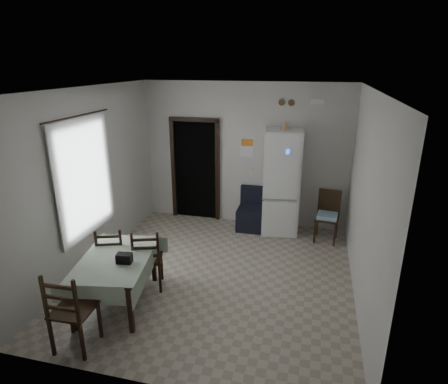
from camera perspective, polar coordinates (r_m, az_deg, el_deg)
name	(u,v)px	position (r m, az deg, el deg)	size (l,w,h in m)	color
ground	(217,275)	(6.16, -1.14, -12.56)	(4.50, 4.50, 0.00)	#AA9F8B
ceiling	(215,89)	(5.25, -1.35, 15.44)	(4.20, 4.50, 0.02)	white
wall_back	(245,155)	(7.65, 3.15, 5.62)	(4.20, 0.02, 2.90)	silver
wall_front	(153,266)	(3.60, -10.71, -11.05)	(4.20, 0.02, 2.90)	silver
wall_left	(90,180)	(6.39, -19.75, 1.74)	(0.02, 4.50, 2.90)	silver
wall_right	(366,202)	(5.42, 20.76, -1.44)	(0.02, 4.50, 2.90)	silver
doorway	(199,168)	(8.19, -3.88, 3.70)	(1.06, 0.52, 2.22)	black
window_recess	(79,177)	(6.23, -21.22, 2.10)	(0.10, 1.20, 1.60)	silver
curtain	(85,178)	(6.17, -20.38, 2.04)	(0.02, 1.45, 1.85)	silver
curtain_rod	(78,116)	(5.98, -21.36, 10.77)	(0.02, 0.02, 1.60)	black
calendar	(247,147)	(7.59, 3.53, 6.82)	(0.28, 0.02, 0.40)	white
calendar_image	(247,142)	(7.56, 3.54, 7.55)	(0.24, 0.01, 0.14)	orange
light_switch	(251,172)	(7.70, 4.18, 3.00)	(0.08, 0.02, 0.12)	beige
vent_left	(282,102)	(7.36, 8.79, 13.35)	(0.12, 0.12, 0.03)	brown
vent_right	(291,103)	(7.35, 10.23, 13.26)	(0.12, 0.12, 0.03)	brown
emergency_light	(317,102)	(7.30, 14.00, 13.21)	(0.25, 0.07, 0.09)	white
fridge	(282,182)	(7.35, 8.77, 1.46)	(0.67, 0.67, 2.06)	white
tan_cone	(285,125)	(7.06, 9.33, 9.98)	(0.20, 0.20, 0.16)	tan
navy_seat	(255,210)	(7.62, 4.76, -2.68)	(0.68, 0.66, 0.83)	black
corner_chair	(327,217)	(7.31, 15.45, -3.71)	(0.42, 0.42, 0.97)	black
dining_table	(118,280)	(5.57, -15.87, -12.83)	(0.91, 1.38, 0.72)	#9AAE95
black_bag	(124,258)	(5.21, -14.94, -9.72)	(0.20, 0.12, 0.13)	black
dining_chair_far_left	(113,254)	(6.02, -16.60, -9.05)	(0.41, 0.41, 0.95)	black
dining_chair_far_right	(148,258)	(5.76, -11.54, -9.80)	(0.42, 0.42, 0.97)	black
dining_chair_near_head	(73,309)	(4.89, -21.99, -16.16)	(0.45, 0.45, 1.06)	black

